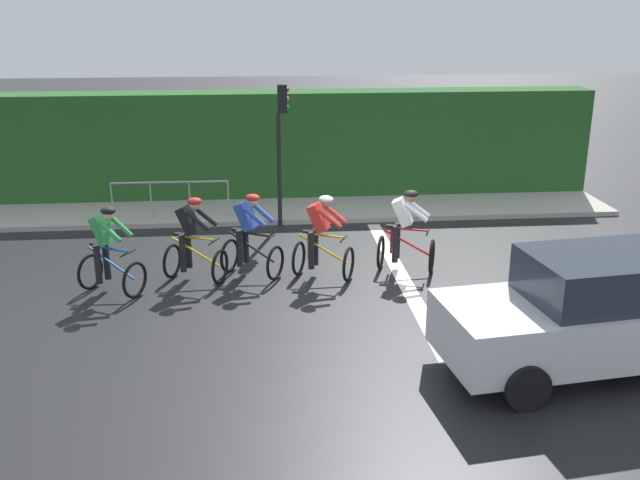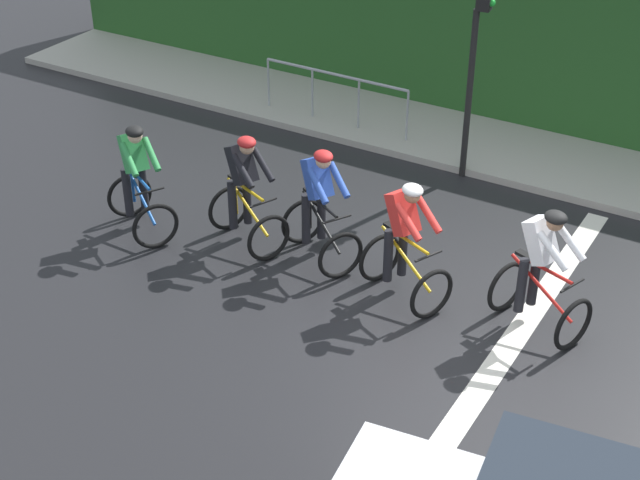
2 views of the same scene
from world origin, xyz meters
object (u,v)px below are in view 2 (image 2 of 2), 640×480
at_px(cyclist_lead, 138,181).
at_px(cyclist_second, 245,192).
at_px(cyclist_mid, 320,207).
at_px(pedestrian_railing_kerbside, 335,88).
at_px(traffic_light_near_crossing, 478,42).
at_px(cyclist_fourth, 405,243).
at_px(cyclist_trailing, 541,272).

relative_size(cyclist_lead, cyclist_second, 1.00).
bearing_deg(cyclist_lead, cyclist_mid, -75.58).
bearing_deg(pedestrian_railing_kerbside, cyclist_second, -167.78).
distance_m(traffic_light_near_crossing, pedestrian_railing_kerbside, 3.10).
distance_m(cyclist_lead, cyclist_fourth, 3.96).
height_order(cyclist_fourth, traffic_light_near_crossing, traffic_light_near_crossing).
distance_m(cyclist_second, cyclist_fourth, 2.46).
bearing_deg(cyclist_fourth, cyclist_second, 88.34).
distance_m(cyclist_mid, cyclist_fourth, 1.40).
distance_m(cyclist_fourth, pedestrian_railing_kerbside, 5.20).
bearing_deg(cyclist_lead, cyclist_second, -71.77).
xyz_separation_m(cyclist_second, cyclist_trailing, (0.17, -4.14, 0.00)).
relative_size(cyclist_second, cyclist_fourth, 1.00).
xyz_separation_m(cyclist_lead, pedestrian_railing_kerbside, (4.42, -0.63, -0.04)).
bearing_deg(pedestrian_railing_kerbside, cyclist_mid, -152.82).
relative_size(traffic_light_near_crossing, pedestrian_railing_kerbside, 1.18).
bearing_deg(cyclist_lead, pedestrian_railing_kerbside, -8.13).
relative_size(cyclist_mid, cyclist_trailing, 1.00).
bearing_deg(cyclist_trailing, cyclist_fourth, 98.22).
bearing_deg(pedestrian_railing_kerbside, traffic_light_near_crossing, -100.46).
bearing_deg(cyclist_fourth, pedestrian_railing_kerbside, 39.55).
relative_size(cyclist_mid, pedestrian_railing_kerbside, 0.59).
bearing_deg(cyclist_mid, cyclist_lead, 104.42).
xyz_separation_m(cyclist_fourth, traffic_light_near_crossing, (3.51, 0.62, 1.43)).
bearing_deg(cyclist_fourth, traffic_light_near_crossing, 9.95).
xyz_separation_m(cyclist_trailing, traffic_light_near_crossing, (3.27, 2.30, 1.43)).
bearing_deg(cyclist_trailing, cyclist_second, 92.37).
relative_size(cyclist_mid, cyclist_fourth, 1.00).
relative_size(cyclist_second, cyclist_mid, 1.00).
height_order(cyclist_lead, cyclist_trailing, same).
xyz_separation_m(cyclist_mid, cyclist_trailing, (0.00, -3.06, 0.00)).
bearing_deg(cyclist_trailing, traffic_light_near_crossing, 35.10).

